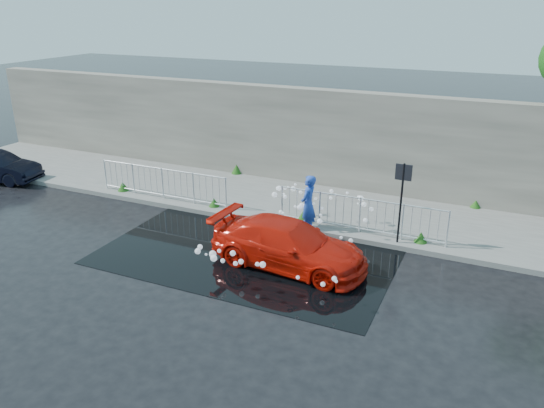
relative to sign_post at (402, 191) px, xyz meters
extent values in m
plane|color=black|center=(-4.20, -3.10, -1.72)|extent=(90.00, 90.00, 0.00)
cube|color=#63635F|center=(-4.20, 1.90, -1.65)|extent=(30.00, 4.00, 0.15)
cube|color=#63635F|center=(-4.20, -0.10, -1.64)|extent=(30.00, 0.25, 0.16)
cube|color=#5D584E|center=(-4.20, 4.10, 0.18)|extent=(30.00, 0.60, 3.50)
cube|color=black|center=(-3.70, -2.10, -1.72)|extent=(8.00, 5.00, 0.01)
cylinder|color=black|center=(0.00, 0.00, -0.47)|extent=(0.06, 0.06, 2.50)
cube|color=black|center=(0.00, 0.00, 0.53)|extent=(0.45, 0.04, 0.45)
cylinder|color=silver|center=(-10.70, 0.25, -1.02)|extent=(0.05, 0.05, 1.10)
cylinder|color=silver|center=(-5.70, 0.25, -1.02)|extent=(0.05, 0.05, 1.10)
cylinder|color=silver|center=(-8.20, 0.25, -0.50)|extent=(5.00, 0.04, 0.04)
cylinder|color=silver|center=(-8.20, 0.25, -1.45)|extent=(5.00, 0.04, 0.04)
cylinder|color=silver|center=(-3.70, 0.25, -1.02)|extent=(0.05, 0.05, 1.10)
cylinder|color=silver|center=(1.30, 0.25, -1.02)|extent=(0.05, 0.05, 1.10)
cylinder|color=silver|center=(-1.20, 0.25, -0.50)|extent=(5.00, 0.04, 0.04)
cylinder|color=silver|center=(-1.20, 0.25, -1.45)|extent=(5.00, 0.04, 0.04)
cone|color=#214B14|center=(-10.00, 0.30, -1.41)|extent=(0.40, 0.40, 0.33)
cone|color=#214B14|center=(-6.20, 0.30, -1.43)|extent=(0.36, 0.36, 0.29)
cone|color=#214B14|center=(-3.00, 0.30, -1.39)|extent=(0.44, 0.44, 0.37)
cone|color=#214B14|center=(0.60, 0.30, -1.42)|extent=(0.38, 0.38, 0.31)
cone|color=#214B14|center=(-7.20, 3.80, -1.39)|extent=(0.42, 0.42, 0.37)
cone|color=#214B14|center=(1.80, 3.80, -1.45)|extent=(0.34, 0.34, 0.25)
sphere|color=white|center=(-1.13, -0.86, -1.37)|extent=(0.13, 0.13, 0.13)
sphere|color=white|center=(-1.29, 0.82, -0.73)|extent=(0.11, 0.11, 0.11)
sphere|color=white|center=(-2.83, -0.71, -1.13)|extent=(0.16, 0.16, 0.16)
sphere|color=white|center=(-3.28, 0.76, -0.79)|extent=(0.11, 0.11, 0.11)
sphere|color=white|center=(-2.25, -0.22, -1.03)|extent=(0.09, 0.09, 0.09)
sphere|color=white|center=(-2.26, 0.77, -0.60)|extent=(0.13, 0.13, 0.13)
sphere|color=white|center=(-3.54, 0.76, -0.71)|extent=(0.17, 0.17, 0.17)
sphere|color=white|center=(-2.93, -0.02, -0.91)|extent=(0.17, 0.17, 0.17)
sphere|color=white|center=(-4.05, 0.73, -0.76)|extent=(0.14, 0.14, 0.14)
sphere|color=white|center=(-3.48, -0.36, -1.09)|extent=(0.13, 0.13, 0.13)
sphere|color=white|center=(-2.82, -0.03, -0.85)|extent=(0.10, 0.10, 0.10)
sphere|color=white|center=(-2.25, 0.69, -0.80)|extent=(0.10, 0.10, 0.10)
sphere|color=white|center=(-2.18, -0.51, -1.08)|extent=(0.12, 0.12, 0.12)
sphere|color=white|center=(-1.79, 0.85, -0.62)|extent=(0.09, 0.09, 0.09)
sphere|color=white|center=(-2.10, 0.68, -0.67)|extent=(0.09, 0.09, 0.09)
sphere|color=white|center=(-0.91, 0.41, -0.85)|extent=(0.14, 0.14, 0.14)
sphere|color=white|center=(-3.70, 0.75, -0.67)|extent=(0.06, 0.06, 0.06)
sphere|color=white|center=(-4.05, 0.83, -0.79)|extent=(0.17, 0.17, 0.17)
sphere|color=white|center=(-3.21, 1.03, -0.59)|extent=(0.06, 0.06, 0.06)
sphere|color=white|center=(-2.73, 0.10, -0.72)|extent=(0.13, 0.13, 0.13)
sphere|color=white|center=(-2.54, -0.06, -0.78)|extent=(0.09, 0.09, 0.09)
sphere|color=white|center=(-3.80, -0.99, -1.21)|extent=(0.09, 0.09, 0.09)
sphere|color=white|center=(-3.75, 0.60, -0.67)|extent=(0.11, 0.11, 0.11)
sphere|color=white|center=(-1.37, -0.99, -1.27)|extent=(0.09, 0.09, 0.09)
sphere|color=white|center=(-2.04, -1.43, -1.48)|extent=(0.11, 0.11, 0.11)
sphere|color=white|center=(-0.93, -0.16, -0.99)|extent=(0.13, 0.13, 0.13)
sphere|color=white|center=(-2.62, 0.35, -0.76)|extent=(0.11, 0.11, 0.11)
sphere|color=white|center=(-1.15, 0.47, -0.76)|extent=(0.15, 0.15, 0.15)
sphere|color=white|center=(-1.31, 0.39, -0.73)|extent=(0.06, 0.06, 0.06)
sphere|color=white|center=(-1.45, 0.99, -0.76)|extent=(0.13, 0.13, 0.13)
sphere|color=white|center=(-1.34, 0.81, -0.72)|extent=(0.17, 0.17, 0.17)
sphere|color=white|center=(-3.09, -0.16, -0.92)|extent=(0.09, 0.09, 0.09)
sphere|color=white|center=(-2.15, -0.65, -1.06)|extent=(0.14, 0.14, 0.14)
sphere|color=white|center=(-3.29, -0.61, -1.01)|extent=(0.09, 0.09, 0.09)
sphere|color=white|center=(-2.98, -0.12, -0.94)|extent=(0.15, 0.15, 0.15)
sphere|color=white|center=(-3.54, 0.95, -0.62)|extent=(0.08, 0.08, 0.08)
sphere|color=white|center=(-2.27, -0.06, -0.88)|extent=(0.10, 0.10, 0.10)
sphere|color=white|center=(-3.77, 0.53, -0.86)|extent=(0.10, 0.10, 0.10)
sphere|color=white|center=(-1.80, 0.92, -0.77)|extent=(0.07, 0.07, 0.07)
sphere|color=white|center=(-3.90, 0.12, -0.75)|extent=(0.18, 0.18, 0.18)
sphere|color=white|center=(-3.88, -1.19, -1.32)|extent=(0.15, 0.15, 0.15)
sphere|color=white|center=(-3.57, 0.19, -0.79)|extent=(0.13, 0.13, 0.13)
sphere|color=white|center=(-2.14, -0.44, -1.13)|extent=(0.08, 0.08, 0.08)
sphere|color=white|center=(-3.11, -4.07, -0.71)|extent=(0.14, 0.14, 0.14)
sphere|color=white|center=(-3.62, -4.15, -0.81)|extent=(0.18, 0.18, 0.18)
sphere|color=white|center=(-0.63, -3.93, -0.90)|extent=(0.12, 0.12, 0.12)
sphere|color=white|center=(-1.56, -3.77, -1.16)|extent=(0.09, 0.09, 0.09)
sphere|color=white|center=(-4.06, -4.12, -0.83)|extent=(0.15, 0.15, 0.15)
sphere|color=white|center=(-0.66, -3.64, -1.12)|extent=(0.08, 0.08, 0.08)
sphere|color=white|center=(-4.03, -4.05, -0.74)|extent=(0.13, 0.13, 0.13)
sphere|color=white|center=(-4.07, -3.72, -1.10)|extent=(0.07, 0.07, 0.07)
sphere|color=white|center=(-3.63, -3.67, -1.21)|extent=(0.12, 0.12, 0.12)
sphere|color=white|center=(-3.22, -3.47, -1.24)|extent=(0.14, 0.14, 0.14)
sphere|color=white|center=(-2.38, -3.96, -0.91)|extent=(0.15, 0.15, 0.15)
sphere|color=white|center=(-3.78, -3.56, -1.02)|extent=(0.10, 0.10, 0.10)
sphere|color=white|center=(-3.37, -4.53, -0.69)|extent=(0.16, 0.16, 0.16)
sphere|color=white|center=(-2.84, -4.45, -0.75)|extent=(0.11, 0.11, 0.11)
sphere|color=white|center=(-2.79, -3.41, -1.25)|extent=(0.12, 0.12, 0.12)
sphere|color=white|center=(-1.08, -3.34, -1.46)|extent=(0.12, 0.12, 0.12)
sphere|color=white|center=(-3.42, -4.38, -0.72)|extent=(0.06, 0.06, 0.06)
imported|color=red|center=(-2.39, -2.32, -1.11)|extent=(4.36, 2.04, 1.23)
imported|color=#2447B4|center=(-2.70, -0.10, -0.81)|extent=(0.46, 0.68, 1.82)
camera|label=1|loc=(2.40, -13.98, 4.92)|focal=35.00mm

